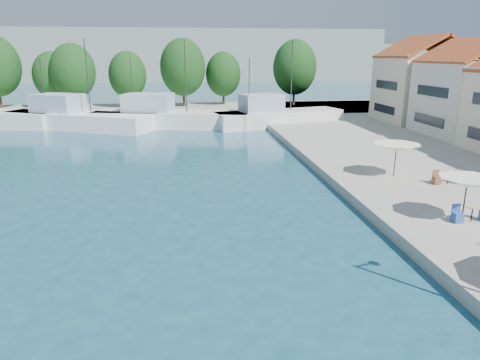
{
  "coord_description": "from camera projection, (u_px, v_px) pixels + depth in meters",
  "views": [
    {
      "loc": [
        -2.95,
        3.63,
        8.05
      ],
      "look_at": [
        -0.21,
        26.0,
        1.46
      ],
      "focal_mm": 32.0,
      "sensor_mm": 36.0,
      "label": 1
    }
  ],
  "objects": [
    {
      "name": "quay_far",
      "position": [
        152.0,
        111.0,
        61.96
      ],
      "size": [
        90.0,
        16.0,
        0.6
      ],
      "primitive_type": "cube",
      "color": "gray",
      "rests_on": "ground"
    },
    {
      "name": "hill_west",
      "position": [
        106.0,
        55.0,
        145.83
      ],
      "size": [
        180.0,
        40.0,
        16.0
      ],
      "primitive_type": "cube",
      "color": "gray",
      "rests_on": "ground"
    },
    {
      "name": "hill_east",
      "position": [
        292.0,
        61.0,
        173.62
      ],
      "size": [
        140.0,
        40.0,
        12.0
      ],
      "primitive_type": "cube",
      "color": "gray",
      "rests_on": "ground"
    },
    {
      "name": "building_05",
      "position": [
        473.0,
        86.0,
        40.49
      ],
      "size": [
        8.4,
        8.8,
        9.7
      ],
      "color": "silver",
      "rests_on": "quay_right"
    },
    {
      "name": "building_06",
      "position": [
        423.0,
        78.0,
        49.0
      ],
      "size": [
        9.0,
        8.8,
        10.2
      ],
      "color": "beige",
      "rests_on": "quay_right"
    },
    {
      "name": "trawler_02",
      "position": [
        75.0,
        119.0,
        48.85
      ],
      "size": [
        18.0,
        11.78,
        10.2
      ],
      "rotation": [
        0.0,
        0.0,
        -0.44
      ],
      "color": "white",
      "rests_on": "ground"
    },
    {
      "name": "trawler_03",
      "position": [
        168.0,
        118.0,
        49.81
      ],
      "size": [
        18.62,
        8.62,
        10.2
      ],
      "rotation": [
        0.0,
        0.0,
        -0.23
      ],
      "color": "silver",
      "rests_on": "ground"
    },
    {
      "name": "trawler_04",
      "position": [
        276.0,
        117.0,
        50.22
      ],
      "size": [
        15.81,
        7.75,
        10.2
      ],
      "rotation": [
        0.0,
        0.0,
        0.26
      ],
      "color": "silver",
      "rests_on": "ground"
    },
    {
      "name": "tree_03",
      "position": [
        52.0,
        76.0,
        61.45
      ],
      "size": [
        5.43,
        5.43,
        8.04
      ],
      "color": "#3F2B19",
      "rests_on": "quay_far"
    },
    {
      "name": "tree_04",
      "position": [
        73.0,
        71.0,
        60.12
      ],
      "size": [
        6.17,
        6.17,
        9.14
      ],
      "color": "#3F2B19",
      "rests_on": "quay_far"
    },
    {
      "name": "tree_05",
      "position": [
        128.0,
        75.0,
        62.83
      ],
      "size": [
        5.47,
        5.47,
        8.09
      ],
      "color": "#3F2B19",
      "rests_on": "quay_far"
    },
    {
      "name": "tree_06",
      "position": [
        183.0,
        67.0,
        63.41
      ],
      "size": [
        6.7,
        6.7,
        9.93
      ],
      "color": "#3F2B19",
      "rests_on": "quay_far"
    },
    {
      "name": "tree_07",
      "position": [
        223.0,
        74.0,
        66.27
      ],
      "size": [
        5.42,
        5.42,
        8.02
      ],
      "color": "#3F2B19",
      "rests_on": "quay_far"
    },
    {
      "name": "tree_08",
      "position": [
        295.0,
        67.0,
        65.4
      ],
      "size": [
        6.64,
        6.64,
        9.82
      ],
      "color": "#3F2B19",
      "rests_on": "quay_far"
    },
    {
      "name": "umbrella_white",
      "position": [
        467.0,
        183.0,
        19.6
      ],
      "size": [
        2.62,
        2.62,
        2.09
      ],
      "color": "black",
      "rests_on": "quay_right"
    },
    {
      "name": "umbrella_cream",
      "position": [
        396.0,
        148.0,
        27.01
      ],
      "size": [
        2.99,
        2.99,
        2.09
      ],
      "color": "black",
      "rests_on": "quay_right"
    },
    {
      "name": "cafe_table_02",
      "position": [
        472.0,
        216.0,
        19.85
      ],
      "size": [
        1.82,
        0.7,
        0.76
      ],
      "color": "black",
      "rests_on": "quay_right"
    },
    {
      "name": "cafe_table_03",
      "position": [
        448.0,
        179.0,
        25.71
      ],
      "size": [
        1.82,
        0.7,
        0.76
      ],
      "color": "black",
      "rests_on": "quay_right"
    }
  ]
}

